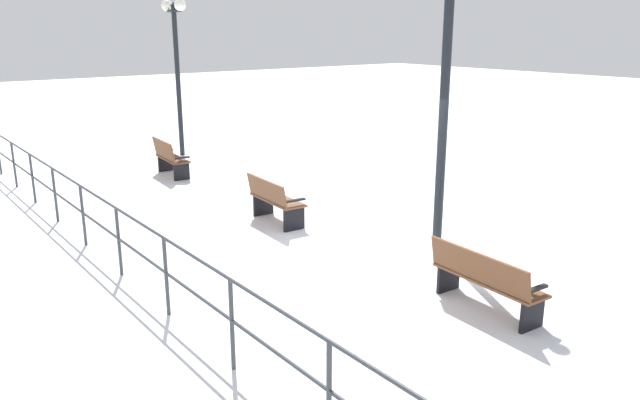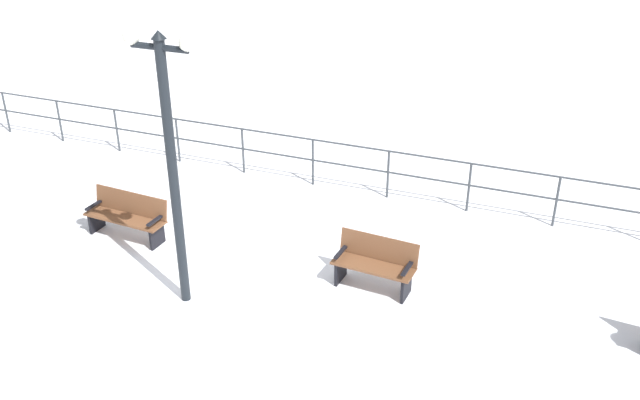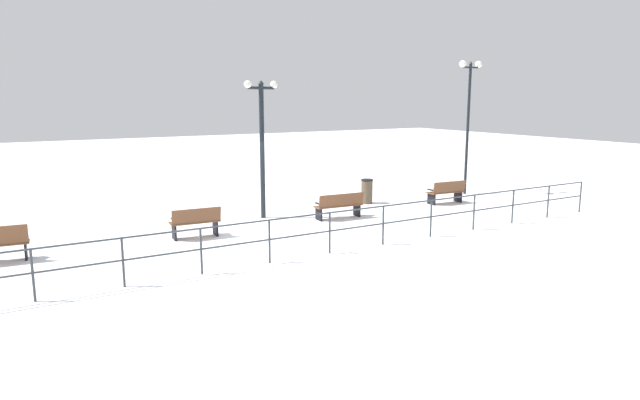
# 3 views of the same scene
# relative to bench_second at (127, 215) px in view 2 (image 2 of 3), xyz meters

# --- Properties ---
(ground_plane) EXTENTS (80.00, 80.00, 0.00)m
(ground_plane) POSITION_rel_bench_second_xyz_m (0.13, 2.42, -0.45)
(ground_plane) COLOR white
(ground_plane) RESTS_ON ground
(bench_second) EXTENTS (0.60, 1.65, 0.85)m
(bench_second) POSITION_rel_bench_second_xyz_m (0.00, 0.00, 0.00)
(bench_second) COLOR brown
(bench_second) RESTS_ON ground
(bench_third) EXTENTS (0.63, 1.41, 0.88)m
(bench_third) POSITION_rel_bench_second_xyz_m (-0.08, 4.84, 0.01)
(bench_third) COLOR brown
(bench_third) RESTS_ON ground
(lamppost_middle) EXTENTS (0.24, 1.14, 4.43)m
(lamppost_middle) POSITION_rel_bench_second_xyz_m (1.40, 2.07, 2.33)
(lamppost_middle) COLOR black
(lamppost_middle) RESTS_ON ground
(waterfront_railing) EXTENTS (0.05, 20.23, 1.07)m
(waterfront_railing) POSITION_rel_bench_second_xyz_m (-3.34, 2.42, 0.27)
(waterfront_railing) COLOR #383D42
(waterfront_railing) RESTS_ON ground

